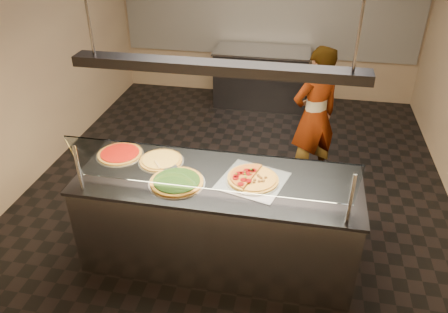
% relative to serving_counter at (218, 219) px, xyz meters
% --- Properties ---
extents(ground, '(5.00, 6.00, 0.02)m').
position_rel_serving_counter_xyz_m(ground, '(-0.02, 1.20, -0.48)').
color(ground, black).
rests_on(ground, ground).
extents(wall_back, '(5.00, 0.02, 3.00)m').
position_rel_serving_counter_xyz_m(wall_back, '(-0.02, 4.21, 1.03)').
color(wall_back, tan).
rests_on(wall_back, ground).
extents(wall_front, '(5.00, 0.02, 3.00)m').
position_rel_serving_counter_xyz_m(wall_front, '(-0.02, -1.81, 1.03)').
color(wall_front, tan).
rests_on(wall_front, ground).
extents(wall_left, '(0.02, 6.00, 3.00)m').
position_rel_serving_counter_xyz_m(wall_left, '(-2.53, 1.20, 1.03)').
color(wall_left, tan).
rests_on(wall_left, ground).
extents(tile_band, '(4.90, 0.02, 1.20)m').
position_rel_serving_counter_xyz_m(tile_band, '(-0.02, 4.18, 0.83)').
color(tile_band, silver).
rests_on(tile_band, wall_back).
extents(serving_counter, '(2.52, 0.94, 0.93)m').
position_rel_serving_counter_xyz_m(serving_counter, '(0.00, 0.00, 0.00)').
color(serving_counter, '#B7B7BC').
rests_on(serving_counter, ground).
extents(sneeze_guard, '(2.28, 0.18, 0.54)m').
position_rel_serving_counter_xyz_m(sneeze_guard, '(0.00, -0.34, 0.76)').
color(sneeze_guard, '#B7B7BC').
rests_on(sneeze_guard, serving_counter).
extents(perforated_tray, '(0.66, 0.66, 0.01)m').
position_rel_serving_counter_xyz_m(perforated_tray, '(0.30, 0.02, 0.47)').
color(perforated_tray, silver).
rests_on(perforated_tray, serving_counter).
extents(half_pizza_pepperoni, '(0.33, 0.49, 0.05)m').
position_rel_serving_counter_xyz_m(half_pizza_pepperoni, '(0.20, 0.02, 0.50)').
color(half_pizza_pepperoni, '#956422').
rests_on(half_pizza_pepperoni, perforated_tray).
extents(half_pizza_sausage, '(0.33, 0.49, 0.04)m').
position_rel_serving_counter_xyz_m(half_pizza_sausage, '(0.41, 0.02, 0.49)').
color(half_pizza_sausage, '#956422').
rests_on(half_pizza_sausage, perforated_tray).
extents(pizza_spinach, '(0.50, 0.50, 0.03)m').
position_rel_serving_counter_xyz_m(pizza_spinach, '(-0.34, -0.14, 0.48)').
color(pizza_spinach, silver).
rests_on(pizza_spinach, serving_counter).
extents(pizza_cheese, '(0.43, 0.43, 0.03)m').
position_rel_serving_counter_xyz_m(pizza_cheese, '(-0.58, 0.18, 0.48)').
color(pizza_cheese, silver).
rests_on(pizza_cheese, serving_counter).
extents(pizza_tomato, '(0.45, 0.45, 0.03)m').
position_rel_serving_counter_xyz_m(pizza_tomato, '(-1.01, 0.22, 0.48)').
color(pizza_tomato, silver).
rests_on(pizza_tomato, serving_counter).
extents(pizza_spatula, '(0.27, 0.18, 0.02)m').
position_rel_serving_counter_xyz_m(pizza_spatula, '(-0.52, 0.06, 0.49)').
color(pizza_spatula, '#B7B7BC').
rests_on(pizza_spatula, pizza_spinach).
extents(prep_table, '(1.54, 0.74, 0.93)m').
position_rel_serving_counter_xyz_m(prep_table, '(-0.04, 3.75, 0.00)').
color(prep_table, '#2D2D31').
rests_on(prep_table, ground).
extents(worker, '(0.74, 0.69, 1.69)m').
position_rel_serving_counter_xyz_m(worker, '(0.82, 1.61, 0.38)').
color(worker, '#2C2B30').
rests_on(worker, ground).
extents(heat_lamp_housing, '(2.30, 0.18, 0.08)m').
position_rel_serving_counter_xyz_m(heat_lamp_housing, '(0.00, 0.00, 1.48)').
color(heat_lamp_housing, '#2D2D31').
rests_on(heat_lamp_housing, ceiling).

